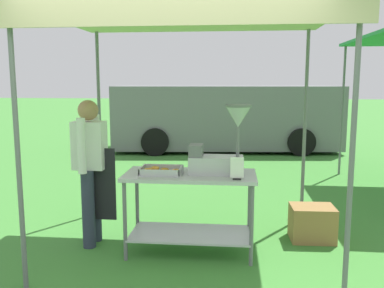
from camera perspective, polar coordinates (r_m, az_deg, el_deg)
The scene contains 9 objects.
ground_plane at distance 9.55m, azimuth 2.41°, elevation -2.33°, with size 70.00×70.00×0.00m, color #3D7F33.
stall_canopy at distance 4.35m, azimuth -0.14°, elevation 16.52°, with size 2.92×2.36×2.50m.
donut_cart at distance 4.38m, azimuth -0.26°, elevation -7.21°, with size 1.36×0.64×0.86m.
donut_tray at distance 4.31m, azimuth -4.32°, elevation -3.78°, with size 0.42×0.30×0.07m.
donut_fryer at distance 4.29m, azimuth 4.10°, elevation -0.56°, with size 0.63×0.28×0.72m.
menu_sign at distance 4.06m, azimuth 6.21°, elevation -3.61°, with size 0.13×0.05×0.22m.
vendor at distance 4.67m, azimuth -13.77°, elevation -2.79°, with size 0.45×0.53×1.61m.
supply_crate at distance 5.03m, azimuth 16.19°, elevation -10.40°, with size 0.50×0.39×0.40m.
van_grey at distance 11.07m, azimuth 4.71°, elevation 3.75°, with size 5.93×2.48×1.69m.
Camera 1 is at (0.53, -3.36, 1.80)m, focal length 38.78 mm.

